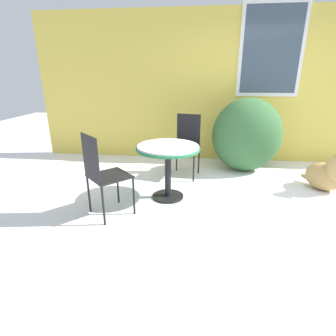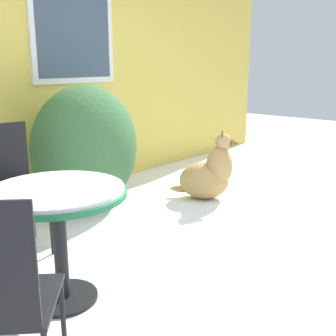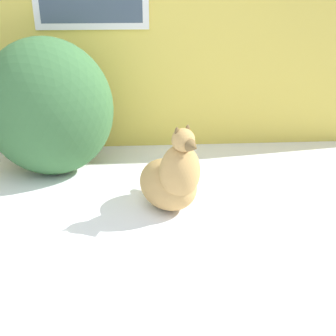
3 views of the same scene
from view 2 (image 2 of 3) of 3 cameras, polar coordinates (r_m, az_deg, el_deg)
ground_plane at (r=3.47m, az=7.67°, el=-10.46°), size 16.00×16.00×0.00m
house_wall at (r=4.72m, az=-15.14°, el=12.85°), size 8.00×0.10×2.72m
shrub_left at (r=4.21m, az=-11.04°, el=2.67°), size 1.14×0.82×1.23m
patio_table at (r=2.58m, az=-14.70°, el=-5.36°), size 0.82×0.82×0.73m
patio_chair_near_table at (r=3.43m, az=-20.64°, el=-1.84°), size 0.50×0.50×0.98m
dog at (r=4.53m, az=5.57°, el=-0.92°), size 0.62×0.68×0.73m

